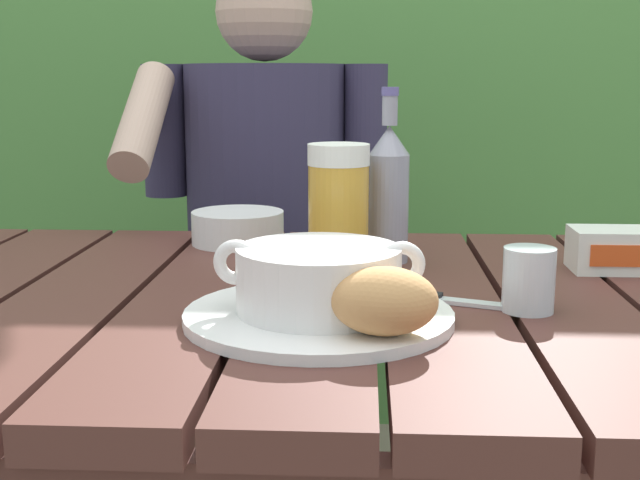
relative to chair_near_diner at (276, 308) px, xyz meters
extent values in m
cube|color=#4E2A24|center=(-0.15, -0.84, 0.24)|extent=(0.14, 0.80, 0.04)
cube|color=#4E2A24|center=(-0.01, -0.84, 0.24)|extent=(0.14, 0.80, 0.04)
cube|color=#4E2A24|center=(0.14, -0.84, 0.24)|extent=(0.14, 0.80, 0.04)
cube|color=#4E2A24|center=(0.29, -0.84, 0.24)|extent=(0.14, 0.80, 0.04)
cube|color=#4E2A24|center=(0.44, -0.84, 0.24)|extent=(0.14, 0.80, 0.04)
cube|color=#4E2A24|center=(0.14, -0.47, 0.18)|extent=(1.29, 0.03, 0.08)
cube|color=#4B813D|center=(0.14, 0.80, 0.50)|extent=(3.12, 0.60, 2.00)
cylinder|color=#4C3823|center=(0.67, 0.95, 0.21)|extent=(0.10, 0.10, 1.41)
cylinder|color=#4C3823|center=(0.72, 0.95, 0.14)|extent=(0.10, 0.10, 1.27)
cylinder|color=#53222A|center=(0.19, -0.24, -0.26)|extent=(0.04, 0.04, 0.47)
cylinder|color=#53222A|center=(-0.19, -0.24, -0.26)|extent=(0.04, 0.04, 0.47)
cylinder|color=#53222A|center=(0.19, 0.13, -0.26)|extent=(0.04, 0.04, 0.47)
cylinder|color=#53222A|center=(-0.19, 0.13, -0.26)|extent=(0.04, 0.04, 0.47)
cube|color=#53222A|center=(0.00, -0.06, -0.02)|extent=(0.43, 0.41, 0.02)
cylinder|color=#53222A|center=(0.19, 0.13, 0.25)|extent=(0.04, 0.04, 0.56)
cylinder|color=#53222A|center=(-0.19, 0.13, 0.25)|extent=(0.04, 0.04, 0.56)
cube|color=#53222A|center=(0.00, 0.13, 0.17)|extent=(0.39, 0.02, 0.04)
cube|color=#53222A|center=(0.00, 0.13, 0.30)|extent=(0.39, 0.02, 0.04)
cube|color=#53222A|center=(0.00, 0.13, 0.44)|extent=(0.39, 0.02, 0.04)
cylinder|color=#342E4A|center=(0.09, -0.26, 0.02)|extent=(0.13, 0.40, 0.13)
cylinder|color=#342E4A|center=(-0.08, -0.26, 0.02)|extent=(0.13, 0.40, 0.13)
cylinder|color=#342E4A|center=(0.00, -0.16, 0.28)|extent=(0.32, 0.32, 0.53)
sphere|color=tan|center=(0.00, -0.16, 0.64)|extent=(0.19, 0.19, 0.19)
sphere|color=black|center=(0.00, -0.16, 0.66)|extent=(0.18, 0.18, 0.18)
cylinder|color=#342E4A|center=(0.20, -0.18, 0.41)|extent=(0.08, 0.08, 0.26)
cylinder|color=#342E4A|center=(-0.20, -0.18, 0.41)|extent=(0.08, 0.08, 0.26)
cylinder|color=tan|center=(-0.20, -0.34, 0.44)|extent=(0.07, 0.25, 0.21)
cylinder|color=white|center=(0.15, -0.96, 0.26)|extent=(0.29, 0.29, 0.01)
cylinder|color=white|center=(0.15, -0.96, 0.31)|extent=(0.18, 0.18, 0.07)
cylinder|color=orange|center=(0.15, -0.96, 0.32)|extent=(0.16, 0.16, 0.01)
torus|color=white|center=(0.06, -0.96, 0.32)|extent=(0.05, 0.01, 0.05)
torus|color=white|center=(0.24, -0.96, 0.32)|extent=(0.05, 0.01, 0.05)
ellipsoid|color=tan|center=(0.22, -1.04, 0.30)|extent=(0.11, 0.08, 0.07)
cylinder|color=gold|center=(0.16, -0.70, 0.33)|extent=(0.08, 0.08, 0.14)
cylinder|color=white|center=(0.16, -0.70, 0.42)|extent=(0.08, 0.08, 0.03)
cylinder|color=gray|center=(0.23, -0.66, 0.34)|extent=(0.06, 0.06, 0.15)
cone|color=gray|center=(0.23, -0.66, 0.43)|extent=(0.06, 0.06, 0.04)
cylinder|color=gray|center=(0.23, -0.66, 0.47)|extent=(0.02, 0.02, 0.04)
cylinder|color=#5C5392|center=(0.23, -0.66, 0.50)|extent=(0.02, 0.02, 0.01)
cylinder|color=silver|center=(0.38, -0.90, 0.30)|extent=(0.06, 0.06, 0.07)
cube|color=white|center=(0.53, -0.70, 0.29)|extent=(0.10, 0.08, 0.06)
cube|color=#E34F1C|center=(0.53, -0.74, 0.29)|extent=(0.07, 0.00, 0.03)
cube|color=silver|center=(0.32, -0.88, 0.26)|extent=(0.11, 0.06, 0.00)
cube|color=black|center=(0.26, -0.86, 0.26)|extent=(0.06, 0.04, 0.01)
cylinder|color=white|center=(0.00, -0.54, 0.28)|extent=(0.15, 0.15, 0.05)
camera|label=1|loc=(0.20, -1.82, 0.52)|focal=46.69mm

